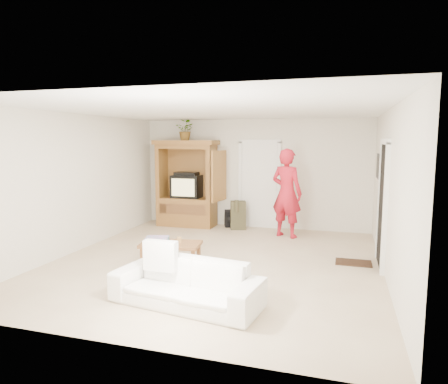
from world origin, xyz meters
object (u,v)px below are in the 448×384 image
at_px(armoire, 188,189).
at_px(coffee_table, 171,245).
at_px(sofa, 186,283).
at_px(man, 287,193).

distance_m(armoire, coffee_table, 3.18).
height_order(sofa, coffee_table, sofa).
xyz_separation_m(armoire, sofa, (1.78, -4.51, -0.63)).
relative_size(armoire, coffee_table, 1.97).
height_order(man, sofa, man).
bearing_deg(coffee_table, man, 49.85).
xyz_separation_m(man, sofa, (-0.72, -4.03, -0.68)).
distance_m(armoire, man, 2.54).
height_order(man, coffee_table, man).
bearing_deg(man, armoire, 10.66).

